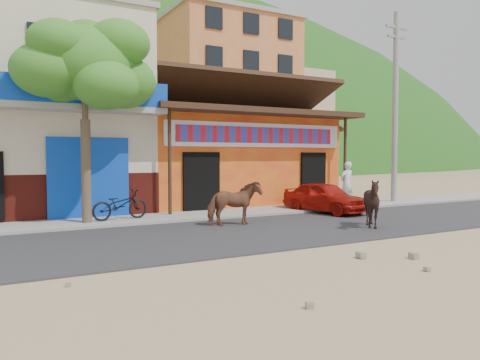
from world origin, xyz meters
The scene contains 15 objects.
ground centered at (0.00, 0.00, 0.00)m, with size 120.00×120.00×0.00m, color #9E825B.
road centered at (0.00, 2.50, 0.02)m, with size 60.00×5.00×0.04m, color #28282B.
sidewalk centered at (0.00, 6.00, 0.06)m, with size 60.00×2.00×0.12m, color gray.
dance_club centered at (2.00, 10.00, 1.80)m, with size 8.00×6.00×3.60m, color orange.
cafe_building centered at (-5.50, 10.00, 3.50)m, with size 7.00×6.00×7.00m, color beige.
apartment_front centered at (9.00, 24.00, 6.00)m, with size 9.00×9.00×12.00m, color #CC723F.
apartment_rear centered at (18.00, 30.00, 5.00)m, with size 8.00×8.00×10.00m, color tan.
hillside centered at (0.00, 70.00, 12.00)m, with size 100.00×40.00×24.00m, color #194C14.
tree centered at (-4.60, 5.80, 3.12)m, with size 3.00×3.00×6.00m, color #2D721E, non-canonical shape.
utility_pole centered at (8.20, 6.00, 4.12)m, with size 0.24×0.24×8.00m, color gray.
cow_tan centered at (-0.85, 3.64, 0.69)m, with size 0.70×1.54×1.30m, color brown.
cow_dark centered at (2.35, 1.37, 0.73)m, with size 1.12×1.26×1.39m, color black.
red_car centered at (3.45, 4.80, 0.59)m, with size 1.31×3.24×1.11m, color #AA130C.
scooter centered at (-3.60, 5.91, 0.58)m, with size 0.61×1.74×0.91m, color black.
pedestrian centered at (5.56, 6.01, 0.98)m, with size 0.62×0.41×1.71m, color white.
Camera 1 is at (-7.29, -8.27, 2.08)m, focal length 35.00 mm.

